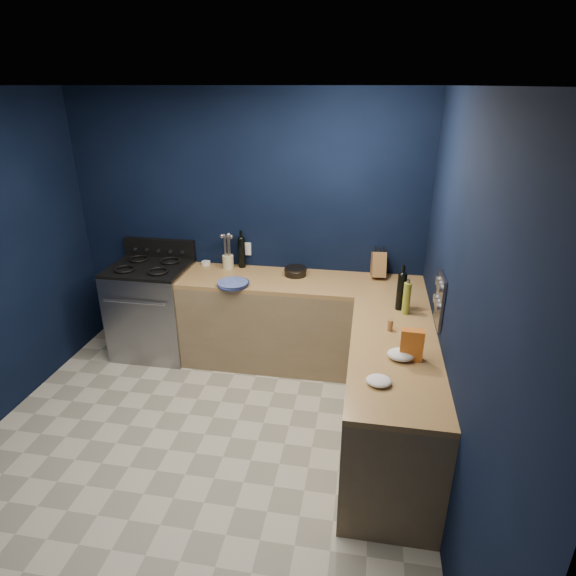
% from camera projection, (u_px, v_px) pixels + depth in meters
% --- Properties ---
extents(floor, '(3.50, 3.50, 0.02)m').
position_uv_depth(floor, '(196.00, 454.00, 3.66)').
color(floor, '#BAB5A2').
rests_on(floor, ground).
extents(ceiling, '(3.50, 3.50, 0.02)m').
position_uv_depth(ceiling, '(159.00, 84.00, 2.62)').
color(ceiling, silver).
rests_on(ceiling, ground).
extents(wall_back, '(3.50, 0.02, 2.60)m').
position_uv_depth(wall_back, '(247.00, 227.00, 4.73)').
color(wall_back, black).
rests_on(wall_back, ground).
extents(wall_right, '(0.02, 3.50, 2.60)m').
position_uv_depth(wall_right, '(458.00, 320.00, 2.87)').
color(wall_right, black).
rests_on(wall_right, ground).
extents(cab_back, '(2.30, 0.63, 0.86)m').
position_uv_depth(cab_back, '(300.00, 324.00, 4.69)').
color(cab_back, '#856F50').
rests_on(cab_back, floor).
extents(top_back, '(2.30, 0.63, 0.04)m').
position_uv_depth(top_back, '(301.00, 282.00, 4.51)').
color(top_back, brown).
rests_on(top_back, cab_back).
extents(cab_right, '(0.63, 1.67, 0.86)m').
position_uv_depth(cab_right, '(389.00, 404.00, 3.52)').
color(cab_right, '#856F50').
rests_on(cab_right, floor).
extents(top_right, '(0.63, 1.67, 0.04)m').
position_uv_depth(top_right, '(395.00, 352.00, 3.34)').
color(top_right, brown).
rests_on(top_right, cab_right).
extents(gas_range, '(0.76, 0.66, 0.92)m').
position_uv_depth(gas_range, '(154.00, 311.00, 4.90)').
color(gas_range, gray).
rests_on(gas_range, floor).
extents(oven_door, '(0.59, 0.02, 0.42)m').
position_uv_depth(oven_door, '(140.00, 326.00, 4.62)').
color(oven_door, black).
rests_on(oven_door, gas_range).
extents(cooktop, '(0.76, 0.66, 0.03)m').
position_uv_depth(cooktop, '(148.00, 268.00, 4.71)').
color(cooktop, black).
rests_on(cooktop, gas_range).
extents(backguard, '(0.76, 0.06, 0.20)m').
position_uv_depth(backguard, '(160.00, 248.00, 4.94)').
color(backguard, black).
rests_on(backguard, gas_range).
extents(spice_panel, '(0.02, 0.28, 0.38)m').
position_uv_depth(spice_panel, '(440.00, 300.00, 3.41)').
color(spice_panel, gray).
rests_on(spice_panel, wall_right).
extents(wall_outlet, '(0.09, 0.02, 0.13)m').
position_uv_depth(wall_outlet, '(247.00, 249.00, 4.80)').
color(wall_outlet, white).
rests_on(wall_outlet, wall_back).
extents(plate_stack, '(0.33, 0.33, 0.04)m').
position_uv_depth(plate_stack, '(233.00, 284.00, 4.38)').
color(plate_stack, '#394A8D').
rests_on(plate_stack, top_back).
extents(ramekin, '(0.10, 0.10, 0.04)m').
position_uv_depth(ramekin, '(206.00, 263.00, 4.89)').
color(ramekin, white).
rests_on(ramekin, top_back).
extents(utensil_crock, '(0.11, 0.11, 0.14)m').
position_uv_depth(utensil_crock, '(228.00, 262.00, 4.77)').
color(utensil_crock, beige).
rests_on(utensil_crock, top_back).
extents(wine_bottle_back, '(0.08, 0.08, 0.30)m').
position_uv_depth(wine_bottle_back, '(242.00, 253.00, 4.77)').
color(wine_bottle_back, black).
rests_on(wine_bottle_back, top_back).
extents(lemon_basket, '(0.23, 0.23, 0.08)m').
position_uv_depth(lemon_basket, '(295.00, 271.00, 4.61)').
color(lemon_basket, black).
rests_on(lemon_basket, top_back).
extents(knife_block, '(0.15, 0.29, 0.29)m').
position_uv_depth(knife_block, '(378.00, 264.00, 4.56)').
color(knife_block, brown).
rests_on(knife_block, top_back).
extents(wine_bottle_right, '(0.09, 0.09, 0.30)m').
position_uv_depth(wine_bottle_right, '(401.00, 292.00, 3.87)').
color(wine_bottle_right, black).
rests_on(wine_bottle_right, top_right).
extents(oil_bottle, '(0.07, 0.07, 0.27)m').
position_uv_depth(oil_bottle, '(407.00, 298.00, 3.80)').
color(oil_bottle, olive).
rests_on(oil_bottle, top_right).
extents(spice_jar_near, '(0.05, 0.05, 0.09)m').
position_uv_depth(spice_jar_near, '(390.00, 325.00, 3.57)').
color(spice_jar_near, olive).
rests_on(spice_jar_near, top_right).
extents(spice_jar_far, '(0.05, 0.05, 0.09)m').
position_uv_depth(spice_jar_far, '(417.00, 335.00, 3.43)').
color(spice_jar_far, olive).
rests_on(spice_jar_far, top_right).
extents(crouton_bag, '(0.15, 0.08, 0.22)m').
position_uv_depth(crouton_bag, '(412.00, 345.00, 3.17)').
color(crouton_bag, red).
rests_on(crouton_bag, top_right).
extents(towel_front, '(0.20, 0.18, 0.06)m').
position_uv_depth(towel_front, '(401.00, 355.00, 3.20)').
color(towel_front, white).
rests_on(towel_front, top_right).
extents(towel_end, '(0.20, 0.20, 0.05)m').
position_uv_depth(towel_end, '(379.00, 381.00, 2.93)').
color(towel_end, white).
rests_on(towel_end, top_right).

